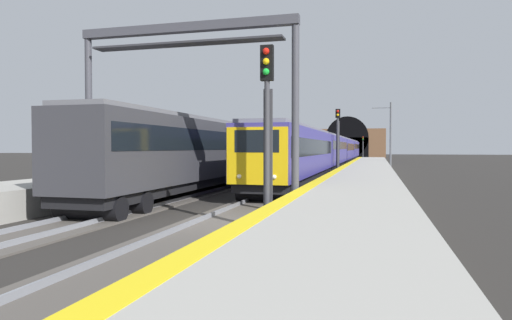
{
  "coord_description": "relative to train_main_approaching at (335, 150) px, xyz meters",
  "views": [
    {
      "loc": [
        -14.05,
        -4.98,
        2.54
      ],
      "look_at": [
        7.66,
        0.83,
        1.91
      ],
      "focal_mm": 31.84,
      "sensor_mm": 36.0,
      "label": 1
    }
  ],
  "objects": [
    {
      "name": "ground_plane",
      "position": [
        -42.24,
        -0.0,
        -2.18
      ],
      "size": [
        320.0,
        320.0,
        0.0
      ],
      "primitive_type": "plane",
      "color": "#282623"
    },
    {
      "name": "platform_right",
      "position": [
        -42.24,
        -4.14,
        -1.64
      ],
      "size": [
        112.0,
        3.76,
        1.07
      ],
      "primitive_type": "cube",
      "color": "#9E9B93",
      "rests_on": "ground_plane"
    },
    {
      "name": "platform_left",
      "position": [
        -42.24,
        8.76,
        -1.64
      ],
      "size": [
        112.0,
        3.76,
        1.07
      ],
      "primitive_type": "cube",
      "color": "#9E9B93",
      "rests_on": "ground_plane"
    },
    {
      "name": "platform_right_edge_strip",
      "position": [
        -42.24,
        -2.51,
        -1.1
      ],
      "size": [
        112.0,
        0.5,
        0.01
      ],
      "primitive_type": "cube",
      "color": "yellow",
      "rests_on": "platform_right"
    },
    {
      "name": "track_main_line",
      "position": [
        -42.24,
        -0.0,
        -2.14
      ],
      "size": [
        160.0,
        2.81,
        0.21
      ],
      "color": "#4C4742",
      "rests_on": "ground_plane"
    },
    {
      "name": "track_adjacent_line",
      "position": [
        -42.24,
        4.62,
        -2.14
      ],
      "size": [
        160.0,
        2.68,
        0.21
      ],
      "color": "#4C4742",
      "rests_on": "ground_plane"
    },
    {
      "name": "train_main_approaching",
      "position": [
        0.0,
        0.0,
        0.0
      ],
      "size": [
        75.4,
        2.85,
        3.8
      ],
      "rotation": [
        0.0,
        0.0,
        3.14
      ],
      "color": "navy",
      "rests_on": "ground_plane"
    },
    {
      "name": "train_adjacent_platform",
      "position": [
        -25.35,
        4.62,
        0.17
      ],
      "size": [
        36.86,
        2.81,
        5.0
      ],
      "rotation": [
        0.0,
        0.0,
        0.0
      ],
      "color": "#333338",
      "rests_on": "ground_plane"
    },
    {
      "name": "railway_signal_near",
      "position": [
        -43.11,
        -1.79,
        1.17
      ],
      "size": [
        0.39,
        0.38,
        5.57
      ],
      "rotation": [
        0.0,
        0.0,
        3.14
      ],
      "color": "#38383D",
      "rests_on": "ground_plane"
    },
    {
      "name": "railway_signal_mid",
      "position": [
        -18.04,
        -1.79,
        1.15
      ],
      "size": [
        0.39,
        0.38,
        5.73
      ],
      "rotation": [
        0.0,
        0.0,
        3.14
      ],
      "color": "#38383D",
      "rests_on": "ground_plane"
    },
    {
      "name": "railway_signal_far",
      "position": [
        50.69,
        -1.79,
        0.94
      ],
      "size": [
        0.39,
        0.38,
        5.14
      ],
      "rotation": [
        0.0,
        0.0,
        3.14
      ],
      "color": "#38383D",
      "rests_on": "ground_plane"
    },
    {
      "name": "overhead_signal_gantry",
      "position": [
        -39.77,
        2.31,
        3.41
      ],
      "size": [
        0.7,
        9.01,
        7.39
      ],
      "color": "#3F3F47",
      "rests_on": "ground_plane"
    },
    {
      "name": "tunnel_portal",
      "position": [
        59.73,
        2.31,
        1.46
      ],
      "size": [
        2.36,
        18.65,
        10.44
      ],
      "color": "brown",
      "rests_on": "ground_plane"
    },
    {
      "name": "catenary_mast_far",
      "position": [
        -3.51,
        -6.38,
        1.72
      ],
      "size": [
        0.22,
        2.18,
        7.57
      ],
      "color": "#595B60",
      "rests_on": "ground_plane"
    }
  ]
}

